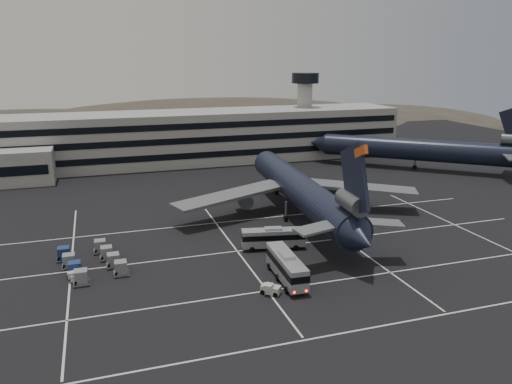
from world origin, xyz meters
TOP-DOWN VIEW (x-y plane):
  - ground at (0.00, 0.00)m, footprint 260.00×260.00m
  - lane_markings at (0.95, 0.72)m, footprint 90.00×55.62m
  - terminal at (-2.95, 71.14)m, footprint 125.00×26.00m
  - hills at (17.99, 170.00)m, footprint 352.00×180.00m
  - trijet_main at (9.55, 16.21)m, footprint 47.32×57.69m
  - trijet_far at (54.73, 43.74)m, footprint 47.25×42.04m
  - bus_near at (-2.55, -7.74)m, footprint 3.12×10.92m
  - bus_far at (-0.41, 3.28)m, footprint 10.02×4.15m
  - tug_a at (-29.53, 0.89)m, footprint 1.77×2.39m
  - tug_b at (-5.78, -10.94)m, footprint 2.70×2.61m
  - uld_cluster at (-27.21, 4.66)m, footprint 10.19×13.41m

SIDE VIEW (x-z plane):
  - hills at x=17.99m, z-range -34.07..9.93m
  - ground at x=0.00m, z-range 0.00..0.00m
  - lane_markings at x=0.95m, z-range 0.00..0.01m
  - tug_a at x=-29.53m, z-range -0.08..1.31m
  - tug_b at x=-5.78m, z-range -0.09..1.43m
  - uld_cluster at x=-27.21m, z-range -0.02..1.94m
  - bus_far at x=-0.41m, z-range 0.16..3.61m
  - bus_near at x=-2.55m, z-range 0.18..3.99m
  - trijet_main at x=9.55m, z-range -3.79..14.29m
  - trijet_far at x=54.73m, z-range -3.61..14.47m
  - terminal at x=-2.95m, z-range -5.07..18.93m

